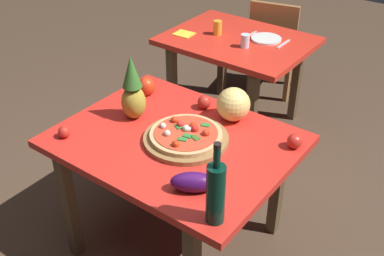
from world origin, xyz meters
TOP-DOWN VIEW (x-y plane):
  - ground_plane at (0.00, 0.00)m, footprint 10.00×10.00m
  - display_table at (0.00, 0.00)m, footprint 1.16×0.91m
  - background_table at (-0.43, 1.29)m, footprint 1.03×0.80m
  - dining_chair at (-0.43, 1.92)m, footprint 0.48×0.48m
  - pizza_board at (0.06, 0.01)m, footprint 0.43×0.43m
  - pizza at (0.06, 0.01)m, footprint 0.36×0.36m
  - wine_bottle at (0.49, -0.36)m, footprint 0.08×0.08m
  - pineapple_left at (-0.30, 0.03)m, footprint 0.13×0.13m
  - melon at (0.14, 0.33)m, footprint 0.18×0.18m
  - bell_pepper at (-0.41, 0.26)m, footprint 0.10×0.10m
  - eggplant at (0.31, -0.27)m, footprint 0.22×0.19m
  - tomato_by_bottle at (-0.05, 0.33)m, footprint 0.08×0.08m
  - tomato_beside_pepper at (-0.45, -0.32)m, footprint 0.06×0.06m
  - tomato_at_corner at (0.52, 0.28)m, footprint 0.07×0.07m
  - drinking_glass_juice at (-0.59, 1.27)m, footprint 0.06×0.06m
  - drinking_glass_water at (-0.31, 1.18)m, footprint 0.06×0.06m
  - dinner_plate at (-0.25, 1.39)m, footprint 0.22×0.22m
  - fork_utensil at (-0.39, 1.39)m, footprint 0.03×0.18m
  - knife_utensil at (-0.11, 1.39)m, footprint 0.02×0.18m
  - napkin_folded at (-0.79, 1.12)m, footprint 0.15×0.13m

SIDE VIEW (x-z plane):
  - ground_plane at x=0.00m, z-range 0.00..0.00m
  - dining_chair at x=-0.43m, z-range 0.06..0.91m
  - background_table at x=-0.43m, z-range 0.26..0.99m
  - display_table at x=0.00m, z-range 0.27..1.00m
  - napkin_folded at x=-0.79m, z-range 0.73..0.73m
  - fork_utensil at x=-0.39m, z-range 0.73..0.73m
  - knife_utensil at x=-0.11m, z-range 0.73..0.73m
  - dinner_plate at x=-0.25m, z-range 0.73..0.74m
  - pizza_board at x=0.06m, z-range 0.73..0.75m
  - tomato_beside_pepper at x=-0.45m, z-range 0.73..0.79m
  - tomato_at_corner at x=0.52m, z-range 0.73..0.80m
  - tomato_by_bottle at x=-0.05m, z-range 0.73..0.80m
  - pizza at x=0.06m, z-range 0.74..0.80m
  - eggplant at x=0.31m, z-range 0.73..0.82m
  - drinking_glass_water at x=-0.31m, z-range 0.73..0.82m
  - bell_pepper at x=-0.41m, z-range 0.72..0.83m
  - drinking_glass_juice at x=-0.59m, z-range 0.73..0.83m
  - melon at x=0.14m, z-range 0.73..0.91m
  - wine_bottle at x=0.49m, z-range 0.68..1.06m
  - pineapple_left at x=-0.30m, z-range 0.71..1.06m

